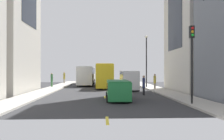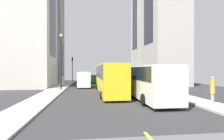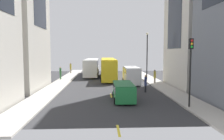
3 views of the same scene
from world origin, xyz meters
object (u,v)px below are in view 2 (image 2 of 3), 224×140
Objects in this scene: streetcar_yellow at (108,76)px; delivery_van_white at (84,78)px; pedestrian_crossing_near at (163,81)px; pedestrian_crossing_mid at (81,79)px; car_green_0 at (95,78)px; traffic_light_near_corner at (72,65)px; city_bus_white at (144,79)px; pedestrian_walking_far at (63,80)px; pedestrian_waiting_curb at (213,89)px.

streetcar_yellow reaches higher than delivery_van_white.
streetcar_yellow is 8.47m from pedestrian_crossing_near.
pedestrian_crossing_mid is at bearing -82.51° from delivery_van_white.
traffic_light_near_corner reaches higher than car_green_0.
city_bus_white is 6.02× the size of pedestrian_crossing_near.
streetcar_yellow is 2.75× the size of delivery_van_white.
city_bus_white is 6.33× the size of pedestrian_walking_far.
delivery_van_white reaches higher than car_green_0.
pedestrian_crossing_near is 1.02× the size of pedestrian_crossing_mid.
pedestrian_walking_far is 22.03m from pedestrian_waiting_curb.
car_green_0 is at bearing -71.71° from pedestrian_walking_far.
streetcar_yellow is 22.19m from traffic_light_near_corner.
pedestrian_crossing_mid is at bearing 54.02° from car_green_0.
car_green_0 is 2.22× the size of pedestrian_crossing_near.
delivery_van_white is 2.65× the size of pedestrian_walking_far.
car_green_0 is at bearing 148.14° from traffic_light_near_corner.
city_bus_white is at bearing -169.64° from pedestrian_waiting_curb.
traffic_light_near_corner reaches higher than pedestrian_crossing_mid.
city_bus_white is 19.95m from pedestrian_crossing_mid.
car_green_0 is at bearing -101.88° from delivery_van_white.
pedestrian_walking_far is 13.95m from traffic_light_near_corner.
delivery_van_white is at bearing -66.66° from streetcar_yellow.
pedestrian_walking_far is at bearing -48.56° from streetcar_yellow.
car_green_0 is 18.34m from pedestrian_crossing_near.
pedestrian_crossing_near is at bearing -153.42° from pedestrian_walking_far.
pedestrian_waiting_curb is (-11.26, 16.29, -0.18)m from delivery_van_white.
car_green_0 is (1.01, -17.93, -1.11)m from streetcar_yellow.
pedestrian_walking_far is 0.90× the size of pedestrian_waiting_curb.
city_bus_white is 23.15m from car_green_0.
traffic_light_near_corner is at bearing -44.80° from pedestrian_walking_far.
pedestrian_crossing_mid is (3.03, 4.18, 0.12)m from car_green_0.
pedestrian_crossing_mid is (0.83, -6.30, -0.37)m from delivery_van_white.
streetcar_yellow reaches higher than car_green_0.
pedestrian_crossing_near is at bearing -125.81° from city_bus_white.
pedestrian_crossing_mid is at bearing 142.57° from pedestrian_crossing_near.
pedestrian_crossing_mid is (4.04, -13.75, -0.99)m from streetcar_yellow.
pedestrian_crossing_near is (-9.18, 15.87, 0.25)m from car_green_0.
pedestrian_walking_far is 0.95× the size of pedestrian_crossing_near.
car_green_0 is (-2.20, -10.48, -0.49)m from delivery_van_white.
pedestrian_waiting_curb is at bearing -84.32° from pedestrian_crossing_near.
pedestrian_crossing_near is 10.90m from pedestrian_waiting_curb.
delivery_van_white reaches higher than pedestrian_walking_far.
traffic_light_near_corner is (9.47, -26.01, 2.14)m from city_bus_white.
traffic_light_near_corner is at bearing -77.50° from delivery_van_white.
traffic_light_near_corner is (3.05, -13.74, 2.64)m from delivery_van_white.
traffic_light_near_corner is (-0.41, -13.63, 2.93)m from pedestrian_walking_far.
city_bus_white is 5.68× the size of pedestrian_waiting_curb.
traffic_light_near_corner reaches higher than city_bus_white.
pedestrian_waiting_curb is (-4.83, 4.02, -0.68)m from city_bus_white.
car_green_0 is at bearing 126.37° from pedestrian_crossing_near.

